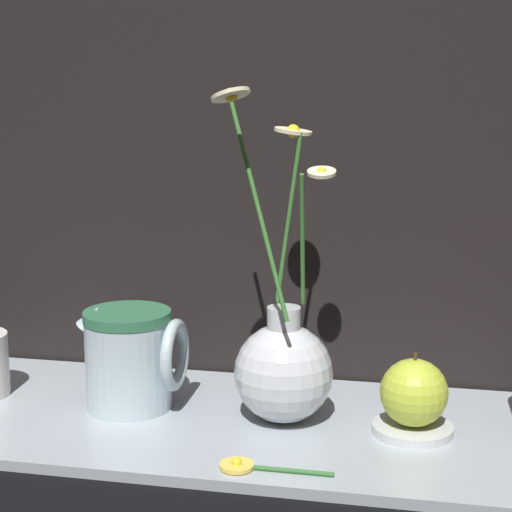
% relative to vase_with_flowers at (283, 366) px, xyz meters
% --- Properties ---
extents(ground_plane, '(6.00, 6.00, 0.00)m').
position_rel_vase_with_flowers_xyz_m(ground_plane, '(-0.04, -0.01, -0.08)').
color(ground_plane, black).
extents(shelf, '(0.83, 0.32, 0.01)m').
position_rel_vase_with_flowers_xyz_m(shelf, '(-0.04, -0.01, -0.07)').
color(shelf, '#9EA8B2').
rests_on(shelf, ground_plane).
extents(vase_with_flowers, '(0.13, 0.16, 0.38)m').
position_rel_vase_with_flowers_xyz_m(vase_with_flowers, '(0.00, 0.00, 0.00)').
color(vase_with_flowers, silver).
rests_on(vase_with_flowers, shelf).
extents(ceramic_pitcher, '(0.13, 0.11, 0.13)m').
position_rel_vase_with_flowers_xyz_m(ceramic_pitcher, '(-0.19, 0.00, 0.00)').
color(ceramic_pitcher, silver).
rests_on(ceramic_pitcher, shelf).
extents(saucer_plate, '(0.09, 0.09, 0.01)m').
position_rel_vase_with_flowers_xyz_m(saucer_plate, '(0.15, -0.01, -0.06)').
color(saucer_plate, silver).
rests_on(saucer_plate, shelf).
extents(orange_fruit, '(0.08, 0.08, 0.08)m').
position_rel_vase_with_flowers_xyz_m(orange_fruit, '(0.15, -0.01, -0.02)').
color(orange_fruit, '#B7C638').
rests_on(orange_fruit, saucer_plate).
extents(loose_daisy, '(0.12, 0.04, 0.01)m').
position_rel_vase_with_flowers_xyz_m(loose_daisy, '(-0.01, -0.14, -0.06)').
color(loose_daisy, '#336B2D').
rests_on(loose_daisy, shelf).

